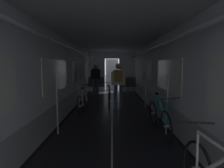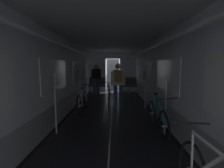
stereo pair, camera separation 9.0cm
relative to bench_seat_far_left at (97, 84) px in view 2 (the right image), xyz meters
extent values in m
cube|color=black|center=(-0.51, -4.82, -0.56)|extent=(0.08, 11.50, 0.01)
cube|color=black|center=(2.31, -4.82, -0.56)|extent=(0.08, 11.50, 0.01)
cube|color=beige|center=(0.90, -4.82, -0.56)|extent=(0.03, 11.27, 0.00)
cube|color=#9EA0A5|center=(-0.61, -4.82, -0.27)|extent=(0.12, 11.50, 0.60)
cube|color=silver|center=(-0.61, -4.82, 0.96)|extent=(0.12, 11.50, 1.85)
cube|color=white|center=(-0.54, -5.40, 0.78)|extent=(0.02, 1.90, 0.80)
cube|color=white|center=(-0.54, -2.52, 0.78)|extent=(0.02, 1.90, 0.80)
cube|color=white|center=(-0.54, 0.35, 0.78)|extent=(0.02, 1.90, 0.80)
cube|color=yellow|center=(-0.54, -4.92, 0.78)|extent=(0.01, 0.20, 0.28)
cylinder|color=white|center=(-0.27, -4.82, 1.53)|extent=(0.07, 11.04, 0.07)
cylinder|color=#B7BABF|center=(-0.37, -5.97, 0.13)|extent=(0.04, 0.04, 1.40)
cylinder|color=#B7BABF|center=(-0.37, -3.37, 0.13)|extent=(0.04, 0.04, 1.40)
cube|color=#9EA0A5|center=(2.41, -4.82, -0.27)|extent=(0.12, 11.50, 0.60)
cube|color=silver|center=(2.41, -4.82, 0.96)|extent=(0.12, 11.50, 1.85)
cube|color=white|center=(2.35, -5.40, 0.78)|extent=(0.02, 1.90, 0.80)
cube|color=white|center=(2.35, -2.52, 0.78)|extent=(0.02, 1.90, 0.80)
cube|color=white|center=(2.35, 0.35, 0.78)|extent=(0.02, 1.90, 0.80)
cube|color=yellow|center=(2.35, -4.56, 0.78)|extent=(0.01, 0.20, 0.28)
cylinder|color=white|center=(2.07, -4.82, 1.53)|extent=(0.07, 11.04, 0.07)
cylinder|color=#B7BABF|center=(2.17, -5.97, 0.13)|extent=(0.04, 0.04, 1.40)
cylinder|color=#B7BABF|center=(2.17, -3.37, 0.13)|extent=(0.04, 0.04, 1.40)
cube|color=silver|center=(-0.05, 0.99, 0.66)|extent=(1.00, 0.12, 2.45)
cube|color=silver|center=(1.85, 0.99, 0.66)|extent=(1.00, 0.12, 2.45)
cube|color=silver|center=(0.90, 0.99, 1.68)|extent=(0.90, 0.12, 0.40)
cube|color=#4C4F54|center=(0.90, 1.69, 0.46)|extent=(0.81, 0.04, 2.05)
cube|color=silver|center=(0.90, -4.82, 1.94)|extent=(3.14, 11.62, 0.12)
cylinder|color=gray|center=(0.00, -0.07, -0.35)|extent=(0.12, 0.12, 0.44)
cube|color=#47423D|center=(0.00, -0.07, -0.08)|extent=(0.96, 0.44, 0.10)
cube|color=#47423D|center=(0.00, 0.12, 0.17)|extent=(0.96, 0.08, 0.40)
torus|color=gray|center=(-0.43, 0.15, 0.37)|extent=(0.14, 0.14, 0.02)
cylinder|color=gray|center=(1.80, -0.07, -0.35)|extent=(0.12, 0.12, 0.44)
cube|color=#47423D|center=(1.80, -0.07, -0.08)|extent=(0.96, 0.44, 0.10)
cube|color=#47423D|center=(1.80, 0.12, 0.17)|extent=(0.96, 0.08, 0.40)
torus|color=gray|center=(1.37, 0.15, 0.37)|extent=(0.14, 0.14, 0.02)
torus|color=black|center=(-0.10, -4.50, -0.23)|extent=(0.14, 0.67, 0.67)
cylinder|color=#B2B2B7|center=(-0.10, -4.50, -0.23)|extent=(0.10, 0.05, 0.06)
torus|color=black|center=(-0.07, -3.48, -0.23)|extent=(0.14, 0.67, 0.67)
cylinder|color=#B2B2B7|center=(-0.07, -3.48, -0.23)|extent=(0.10, 0.05, 0.06)
cylinder|color=#ADAFB5|center=(-0.05, -3.80, -0.02)|extent=(0.12, 0.54, 0.56)
cylinder|color=#ADAFB5|center=(-0.07, -4.21, -0.02)|extent=(0.09, 0.34, 0.55)
cylinder|color=#ADAFB5|center=(-0.03, -3.95, 0.25)|extent=(0.06, 0.82, 0.04)
cylinder|color=#ADAFB5|center=(-0.07, -4.43, 0.01)|extent=(0.08, 0.16, 0.49)
cylinder|color=#ADAFB5|center=(-0.10, -4.28, -0.26)|extent=(0.04, 0.45, 0.07)
cylinder|color=#ADAFB5|center=(-0.04, -3.51, 0.01)|extent=(0.08, 0.09, 0.49)
cylinder|color=black|center=(-0.09, -4.05, -0.28)|extent=(0.04, 0.17, 0.17)
ellipsoid|color=black|center=(-0.04, -4.38, 0.31)|extent=(0.10, 0.24, 0.07)
cylinder|color=black|center=(0.00, -3.49, 0.35)|extent=(0.44, 0.04, 0.08)
cylinder|color=silver|center=(1.93, -8.24, -0.01)|extent=(0.09, 0.54, 0.56)
cylinder|color=silver|center=(1.93, -8.39, 0.25)|extent=(0.07, 0.82, 0.04)
cylinder|color=silver|center=(1.92, -7.95, 0.01)|extent=(0.05, 0.09, 0.49)
cylinder|color=black|center=(1.90, -7.93, 0.35)|extent=(0.44, 0.04, 0.05)
torus|color=black|center=(2.00, -5.37, -0.23)|extent=(0.12, 0.67, 0.67)
cylinder|color=#B2B2B7|center=(2.00, -5.37, -0.23)|extent=(0.10, 0.05, 0.06)
torus|color=black|center=(2.04, -6.39, -0.23)|extent=(0.12, 0.67, 0.67)
cylinder|color=#B2B2B7|center=(2.04, -6.39, -0.23)|extent=(0.10, 0.05, 0.06)
cylinder|color=teal|center=(2.05, -6.08, -0.01)|extent=(0.11, 0.54, 0.56)
cylinder|color=teal|center=(2.03, -5.67, -0.01)|extent=(0.07, 0.34, 0.55)
cylinder|color=teal|center=(2.07, -5.92, 0.25)|extent=(0.07, 0.82, 0.04)
cylinder|color=teal|center=(2.03, -5.44, 0.01)|extent=(0.07, 0.16, 0.49)
cylinder|color=teal|center=(2.01, -5.60, -0.26)|extent=(0.04, 0.45, 0.07)
cylinder|color=teal|center=(2.06, -6.36, 0.01)|extent=(0.07, 0.09, 0.49)
cylinder|color=black|center=(2.02, -5.82, -0.28)|extent=(0.03, 0.17, 0.17)
ellipsoid|color=black|center=(2.05, -5.49, 0.31)|extent=(0.10, 0.24, 0.07)
cylinder|color=black|center=(2.09, -6.38, 0.35)|extent=(0.44, 0.04, 0.06)
cylinder|color=#384C75|center=(1.04, -3.52, -0.12)|extent=(0.13, 0.13, 0.90)
cylinder|color=#384C75|center=(1.24, -3.52, -0.12)|extent=(0.13, 0.13, 0.90)
cube|color=silver|center=(1.14, -3.52, 0.61)|extent=(0.36, 0.22, 0.56)
cylinder|color=silver|center=(0.92, -3.50, 0.56)|extent=(0.09, 0.20, 0.53)
cylinder|color=silver|center=(1.36, -3.50, 0.56)|extent=(0.09, 0.20, 0.53)
sphere|color=beige|center=(1.14, -3.52, 1.01)|extent=(0.21, 0.21, 0.21)
cube|color=olive|center=(1.14, -3.69, 0.65)|extent=(0.28, 0.16, 0.40)
torus|color=black|center=(0.81, -3.78, -0.23)|extent=(0.09, 0.67, 0.67)
cylinder|color=#B2B2B7|center=(0.81, -3.78, -0.23)|extent=(0.09, 0.05, 0.05)
torus|color=black|center=(0.79, -2.76, -0.23)|extent=(0.09, 0.67, 0.67)
cylinder|color=#B2B2B7|center=(0.79, -2.76, -0.23)|extent=(0.09, 0.05, 0.05)
cylinder|color=purple|center=(0.78, -3.08, -0.01)|extent=(0.08, 0.54, 0.56)
cylinder|color=purple|center=(0.79, -3.49, -0.01)|extent=(0.06, 0.34, 0.55)
cylinder|color=purple|center=(0.77, -3.23, 0.25)|extent=(0.06, 0.82, 0.04)
cylinder|color=purple|center=(0.80, -3.71, 0.01)|extent=(0.05, 0.16, 0.49)
cylinder|color=purple|center=(0.81, -3.56, -0.26)|extent=(0.03, 0.45, 0.07)
cylinder|color=purple|center=(0.77, -2.79, 0.01)|extent=(0.05, 0.09, 0.49)
cylinder|color=black|center=(0.80, -3.33, -0.28)|extent=(0.03, 0.17, 0.17)
ellipsoid|color=black|center=(0.78, -3.66, 0.31)|extent=(0.10, 0.24, 0.06)
cylinder|color=black|center=(0.75, -2.77, 0.35)|extent=(0.44, 0.03, 0.05)
cylinder|color=#384C75|center=(0.10, -0.37, -0.12)|extent=(0.13, 0.13, 0.90)
cylinder|color=#384C75|center=(-0.10, -0.37, -0.12)|extent=(0.13, 0.13, 0.90)
cube|color=black|center=(0.00, -0.37, 0.61)|extent=(0.36, 0.22, 0.56)
cylinder|color=black|center=(0.22, -0.39, 0.56)|extent=(0.09, 0.20, 0.53)
cylinder|color=black|center=(-0.22, -0.39, 0.56)|extent=(0.09, 0.20, 0.53)
sphere|color=#9E7051|center=(0.00, -0.37, 1.01)|extent=(0.21, 0.21, 0.21)
camera|label=1|loc=(0.91, -9.94, 1.02)|focal=28.04mm
camera|label=2|loc=(1.00, -9.94, 1.02)|focal=28.04mm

